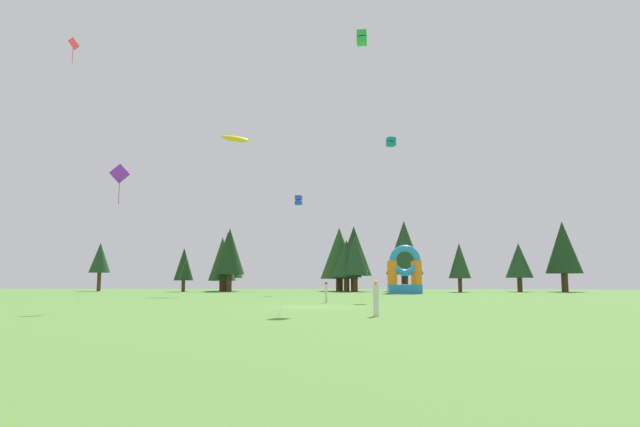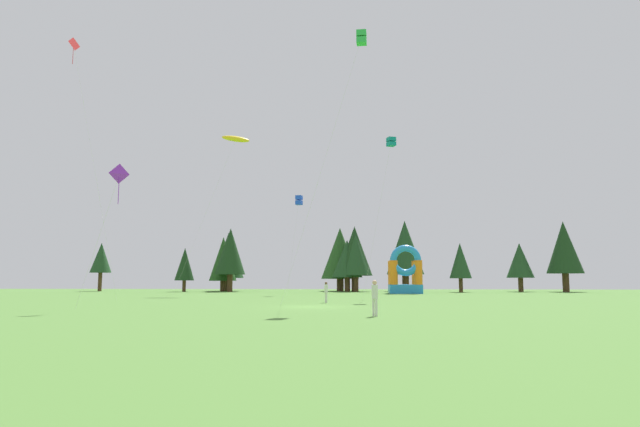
{
  "view_description": "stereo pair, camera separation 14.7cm",
  "coord_description": "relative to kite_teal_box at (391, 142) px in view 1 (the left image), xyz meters",
  "views": [
    {
      "loc": [
        2.79,
        -36.78,
        1.88
      ],
      "look_at": [
        0.0,
        9.62,
        7.38
      ],
      "focal_mm": 30.87,
      "sensor_mm": 36.0,
      "label": 1
    },
    {
      "loc": [
        2.94,
        -36.77,
        1.88
      ],
      "look_at": [
        0.0,
        9.62,
        7.38
      ],
      "focal_mm": 30.87,
      "sensor_mm": 36.0,
      "label": 2
    }
  ],
  "objects": [
    {
      "name": "ground_plane",
      "position": [
        -6.36,
        -13.2,
        -14.39
      ],
      "size": [
        120.0,
        120.0,
        0.0
      ],
      "primitive_type": "plane",
      "color": "#548438"
    },
    {
      "name": "kite_teal_box",
      "position": [
        0.0,
        0.0,
        0.0
      ],
      "size": [
        3.21,
        1.55,
        14.83
      ],
      "color": "#0C7F7A",
      "rests_on": "ground_plane"
    },
    {
      "name": "kite_blue_box",
      "position": [
        -10.02,
        14.55,
        -3.27
      ],
      "size": [
        1.36,
        4.24,
        11.7
      ],
      "color": "blue",
      "rests_on": "ground_plane"
    },
    {
      "name": "kite_purple_diamond",
      "position": [
        -17.87,
        -17.53,
        -6.23
      ],
      "size": [
        3.11,
        0.92,
        8.68
      ],
      "color": "purple",
      "rests_on": "ground_plane"
    },
    {
      "name": "kite_red_diamond",
      "position": [
        -28.62,
        -4.03,
        8.09
      ],
      "size": [
        4.58,
        2.39,
        23.26
      ],
      "color": "red",
      "rests_on": "ground_plane"
    },
    {
      "name": "kite_green_box",
      "position": [
        -2.83,
        -10.98,
        5.15
      ],
      "size": [
        6.31,
        0.85,
        20.1
      ],
      "color": "green",
      "rests_on": "ground_plane"
    },
    {
      "name": "kite_yellow_parafoil",
      "position": [
        -17.98,
        15.34,
        4.55
      ],
      "size": [
        8.86,
        1.64,
        19.64
      ],
      "color": "yellow",
      "rests_on": "ground_plane"
    },
    {
      "name": "person_far_side",
      "position": [
        -5.67,
        -6.96,
        -13.43
      ],
      "size": [
        0.38,
        0.38,
        1.61
      ],
      "rotation": [
        0.0,
        0.0,
        5.27
      ],
      "color": "silver",
      "rests_on": "ground_plane"
    },
    {
      "name": "person_near_camera",
      "position": [
        -2.45,
        -22.12,
        -13.32
      ],
      "size": [
        0.43,
        0.43,
        1.79
      ],
      "rotation": [
        0.0,
        0.0,
        5.65
      ],
      "color": "silver",
      "rests_on": "ground_plane"
    },
    {
      "name": "inflatable_red_slide",
      "position": [
        2.87,
        19.87,
        -12.16
      ],
      "size": [
        4.06,
        3.71,
        6.02
      ],
      "color": "#268CD8",
      "rests_on": "ground_plane"
    },
    {
      "name": "tree_row_0",
      "position": [
        -41.21,
        29.9,
        -9.51
      ],
      "size": [
        3.07,
        3.07,
        7.18
      ],
      "color": "#4C331E",
      "rests_on": "ground_plane"
    },
    {
      "name": "tree_row_1",
      "position": [
        -27.68,
        27.34,
        -10.52
      ],
      "size": [
        2.76,
        2.76,
        6.23
      ],
      "color": "#4C331E",
      "rests_on": "ground_plane"
    },
    {
      "name": "tree_row_2",
      "position": [
        -22.86,
        30.34,
        -9.66
      ],
      "size": [
        4.03,
        4.03,
        7.99
      ],
      "color": "#4C331E",
      "rests_on": "ground_plane"
    },
    {
      "name": "tree_row_3",
      "position": [
        -22.51,
        32.13,
        -9.07
      ],
      "size": [
        4.69,
        4.69,
        8.78
      ],
      "color": "#4C331E",
      "rests_on": "ground_plane"
    },
    {
      "name": "tree_row_4",
      "position": [
        -21.15,
        27.5,
        -8.72
      ],
      "size": [
        4.29,
        4.29,
        9.03
      ],
      "color": "#4C331E",
      "rests_on": "ground_plane"
    },
    {
      "name": "tree_row_5",
      "position": [
        -5.63,
        32.3,
        -8.8
      ],
      "size": [
        5.66,
        5.66,
        9.44
      ],
      "color": "#4C331E",
      "rests_on": "ground_plane"
    },
    {
      "name": "tree_row_6",
      "position": [
        -4.53,
        29.39,
        -9.73
      ],
      "size": [
        4.36,
        4.36,
        7.4
      ],
      "color": "#4C331E",
      "rests_on": "ground_plane"
    },
    {
      "name": "tree_row_7",
      "position": [
        -3.45,
        29.53,
        -8.61
      ],
      "size": [
        5.09,
        5.09,
        9.4
      ],
      "color": "#4C331E",
      "rests_on": "ground_plane"
    },
    {
      "name": "tree_row_8",
      "position": [
        -3.32,
        28.9,
        -9.2
      ],
      "size": [
        4.25,
        4.25,
        8.16
      ],
      "color": "#4C331E",
      "rests_on": "ground_plane"
    },
    {
      "name": "tree_row_9",
      "position": [
        3.92,
        31.06,
        -8.06
      ],
      "size": [
        5.41,
        5.41,
        10.31
      ],
      "color": "#4C331E",
      "rests_on": "ground_plane"
    },
    {
      "name": "tree_row_10",
      "position": [
        11.04,
        26.9,
        -10.12
      ],
      "size": [
        3.01,
        3.01,
        6.74
      ],
      "color": "#4C331E",
      "rests_on": "ground_plane"
    },
    {
      "name": "tree_row_11",
      "position": [
        20.01,
        30.06,
        -10.01
      ],
      "size": [
        3.82,
        3.82,
        6.89
      ],
      "color": "#4C331E",
      "rests_on": "ground_plane"
    },
    {
      "name": "tree_row_12",
      "position": [
        26.03,
        29.48,
        -8.19
      ],
      "size": [
        4.96,
        4.96,
        9.93
      ],
      "color": "#4C331E",
      "rests_on": "ground_plane"
    }
  ]
}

